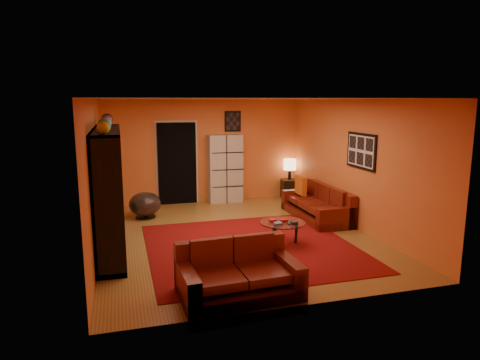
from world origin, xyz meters
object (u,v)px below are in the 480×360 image
object	(u,v)px
entertainment_unit	(109,189)
loveseat	(237,273)
tv	(113,194)
side_table	(289,189)
sofa	(319,205)
table_lamp	(290,165)
storage_cabinet	(225,169)
coffee_table	(282,225)
bowl_chair	(145,204)

from	to	relation	value
entertainment_unit	loveseat	size ratio (longest dim) A/B	1.86
tv	side_table	size ratio (longest dim) A/B	1.72
entertainment_unit	side_table	world-z (taller)	entertainment_unit
sofa	table_lamp	world-z (taller)	table_lamp
storage_cabinet	tv	bearing A→B (deg)	-134.91
loveseat	entertainment_unit	bearing A→B (deg)	31.63
side_table	table_lamp	world-z (taller)	table_lamp
tv	side_table	world-z (taller)	tv
table_lamp	sofa	bearing A→B (deg)	-93.27
table_lamp	side_table	bearing A→B (deg)	180.00
loveseat	storage_cabinet	world-z (taller)	storage_cabinet
entertainment_unit	loveseat	world-z (taller)	entertainment_unit
coffee_table	bowl_chair	bearing A→B (deg)	132.33
sofa	table_lamp	bearing A→B (deg)	86.71
storage_cabinet	side_table	world-z (taller)	storage_cabinet
coffee_table	table_lamp	bearing A→B (deg)	65.79
entertainment_unit	table_lamp	bearing A→B (deg)	31.29
entertainment_unit	coffee_table	distance (m)	3.13
entertainment_unit	sofa	size ratio (longest dim) A/B	1.46
coffee_table	storage_cabinet	world-z (taller)	storage_cabinet
tv	loveseat	bearing A→B (deg)	-145.68
sofa	loveseat	bearing A→B (deg)	-131.39
coffee_table	tv	bearing A→B (deg)	167.65
entertainment_unit	storage_cabinet	world-z (taller)	entertainment_unit
storage_cabinet	bowl_chair	size ratio (longest dim) A/B	2.44
loveseat	side_table	distance (m)	5.91
sofa	bowl_chair	xyz separation A→B (m)	(-3.72, 1.06, 0.02)
entertainment_unit	tv	xyz separation A→B (m)	(0.05, -0.08, -0.08)
entertainment_unit	sofa	xyz separation A→B (m)	(4.41, 0.72, -0.76)
entertainment_unit	table_lamp	xyz separation A→B (m)	(4.53, 2.75, -0.16)
entertainment_unit	bowl_chair	bearing A→B (deg)	68.90
tv	storage_cabinet	size ratio (longest dim) A/B	0.50
loveseat	sofa	bearing A→B (deg)	-44.04
loveseat	coffee_table	distance (m)	2.15
table_lamp	coffee_table	bearing A→B (deg)	-114.21
tv	coffee_table	xyz separation A→B (m)	(2.92, -0.64, -0.60)
side_table	sofa	bearing A→B (deg)	-93.27
coffee_table	storage_cabinet	bearing A→B (deg)	93.23
loveseat	bowl_chair	bearing A→B (deg)	10.18
coffee_table	bowl_chair	world-z (taller)	bowl_chair
tv	entertainment_unit	bearing A→B (deg)	33.26
side_table	bowl_chair	bearing A→B (deg)	-165.89
storage_cabinet	side_table	size ratio (longest dim) A/B	3.45
bowl_chair	table_lamp	size ratio (longest dim) A/B	1.29
coffee_table	bowl_chair	xyz separation A→B (m)	(-2.28, 2.50, -0.06)
bowl_chair	tv	bearing A→B (deg)	-108.94
loveseat	storage_cabinet	size ratio (longest dim) A/B	0.94
storage_cabinet	bowl_chair	world-z (taller)	storage_cabinet
storage_cabinet	entertainment_unit	bearing A→B (deg)	-136.20
tv	bowl_chair	world-z (taller)	tv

